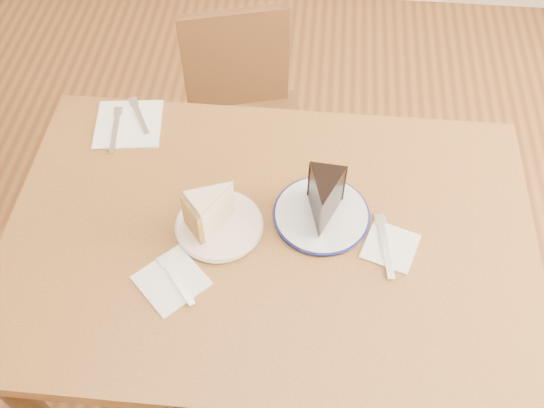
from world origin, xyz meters
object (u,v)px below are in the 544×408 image
at_px(carrot_cake, 215,208).
at_px(chocolate_cake, 323,203).
at_px(plate_navy, 321,215).
at_px(table, 269,258).
at_px(chair_far, 244,127).
at_px(plate_cream, 219,225).

xyz_separation_m(carrot_cake, chocolate_cake, (0.24, 0.03, 0.01)).
relative_size(plate_navy, carrot_cake, 2.06).
bearing_deg(chocolate_cake, table, 28.69).
distance_m(chair_far, carrot_cake, 0.69).
bearing_deg(plate_navy, table, -151.35).
distance_m(table, chocolate_cake, 0.21).
relative_size(plate_cream, carrot_cake, 1.85).
distance_m(plate_cream, plate_navy, 0.24).
height_order(plate_cream, plate_navy, same).
bearing_deg(plate_cream, carrot_cake, 134.09).
xyz_separation_m(table, plate_navy, (0.11, 0.06, 0.10)).
bearing_deg(plate_cream, chair_far, 92.66).
bearing_deg(chocolate_cake, chair_far, -60.61).
xyz_separation_m(plate_cream, plate_navy, (0.23, 0.05, 0.00)).
bearing_deg(plate_cream, plate_navy, 12.52).
relative_size(table, plate_cream, 6.28).
relative_size(plate_navy, chocolate_cake, 1.84).
bearing_deg(plate_cream, table, -5.73).
relative_size(chair_far, chocolate_cake, 6.97).
xyz_separation_m(plate_navy, carrot_cake, (-0.24, -0.04, 0.05)).
bearing_deg(plate_navy, plate_cream, -167.48).
xyz_separation_m(plate_cream, carrot_cake, (-0.01, 0.01, 0.05)).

